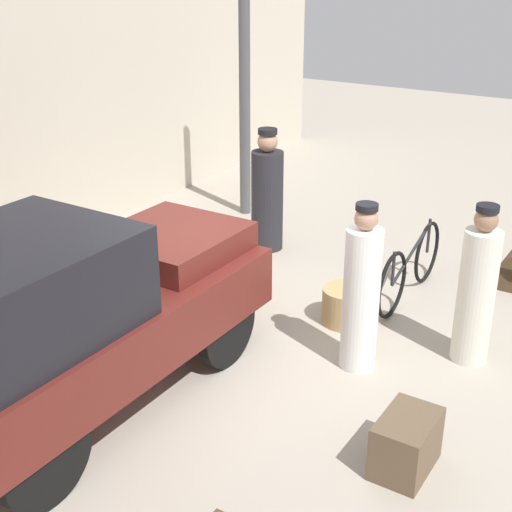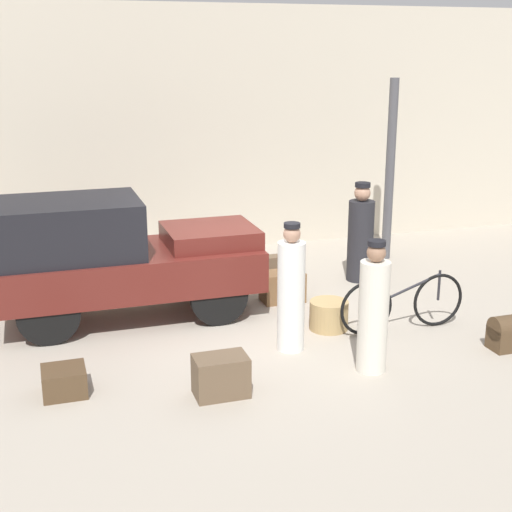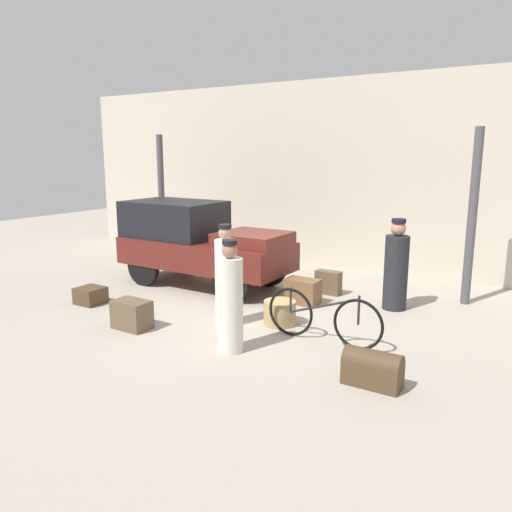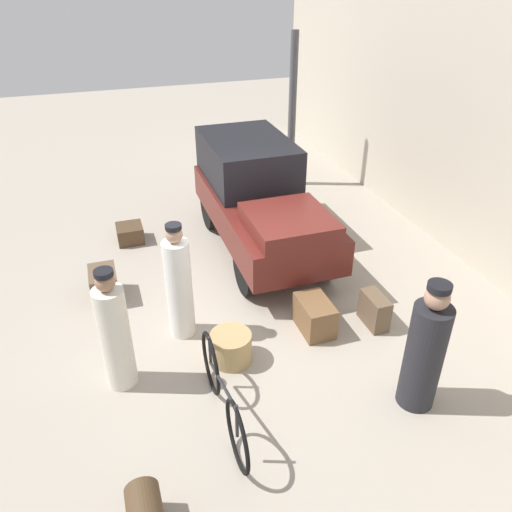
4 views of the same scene
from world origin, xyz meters
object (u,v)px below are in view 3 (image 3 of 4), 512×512
Objects in this scene: porter_carrying_trunk at (226,279)px; porter_standing_middle at (230,301)px; truck at (197,240)px; suitcase_tan_flat at (132,315)px; suitcase_small_leather at (91,295)px; bicycle at (323,317)px; wicker_basket at (280,313)px; trunk_wicker_pale at (328,282)px; trunk_barrel_dark at (372,368)px; trunk_large_brown at (302,291)px; conductor_in_dark_uniform at (396,269)px.

porter_standing_middle is (0.71, -0.88, -0.03)m from porter_carrying_trunk.
truck is at bearing 138.70° from porter_carrying_trunk.
suitcase_small_leather is (-1.66, 0.56, -0.08)m from suitcase_tan_flat.
porter_standing_middle is at bearing 2.31° from suitcase_tan_flat.
bicycle is 1.11× the size of porter_carrying_trunk.
suitcase_small_leather is at bearing -166.19° from wicker_basket.
trunk_wicker_pale is (-1.01, 2.45, -0.16)m from bicycle.
bicycle reaches higher than trunk_barrel_dark.
suitcase_small_leather is (-2.84, -0.40, -0.61)m from porter_carrying_trunk.
porter_carrying_trunk is at bearing -41.30° from truck.
bicycle reaches higher than suitcase_small_leather.
suitcase_tan_flat is at bearing -72.96° from truck.
porter_carrying_trunk reaches higher than bicycle.
suitcase_tan_flat is 1.76m from suitcase_small_leather.
truck is 2.64m from trunk_large_brown.
conductor_in_dark_uniform is at bearing 48.07° from porter_carrying_trunk.
trunk_barrel_dark is (2.08, 0.03, -0.51)m from porter_standing_middle.
trunk_wicker_pale reaches higher than wicker_basket.
truck is at bearing 156.02° from bicycle.
suitcase_small_leather is (-0.83, -2.17, -0.81)m from truck.
suitcase_tan_flat is 1.24× the size of suitcase_small_leather.
wicker_basket is 2.10m from trunk_wicker_pale.
porter_standing_middle is (2.72, -2.65, -0.22)m from truck.
truck is 2.69m from porter_carrying_trunk.
wicker_basket is 2.44m from trunk_barrel_dark.
porter_standing_middle is (-0.03, -1.36, 0.54)m from wicker_basket.
trunk_large_brown is at bearing -159.64° from conductor_in_dark_uniform.
porter_standing_middle is at bearing -179.22° from trunk_barrel_dark.
wicker_basket is (-0.93, 0.35, -0.19)m from bicycle.
wicker_basket is at bearing 13.81° from suitcase_small_leather.
trunk_large_brown is (2.53, -0.03, -0.73)m from truck.
bicycle is 2.64× the size of trunk_barrel_dark.
porter_standing_middle is at bearing -44.24° from truck.
suitcase_small_leather is (-3.55, 0.48, -0.58)m from porter_standing_middle.
truck is 5.81× the size of trunk_large_brown.
trunk_large_brown is at bearing 32.51° from suitcase_small_leather.
truck is 3.81m from porter_standing_middle.
porter_carrying_trunk is at bearing 162.98° from trunk_barrel_dark.
conductor_in_dark_uniform is 3.12m from porter_carrying_trunk.
conductor_in_dark_uniform is 3.49m from porter_standing_middle.
trunk_barrel_dark is at bearing -77.61° from conductor_in_dark_uniform.
trunk_barrel_dark is (1.11, -0.98, -0.16)m from bicycle.
trunk_wicker_pale is at bearing 62.44° from suitcase_tan_flat.
trunk_wicker_pale is at bearing 90.64° from porter_standing_middle.
conductor_in_dark_uniform is 2.35× the size of trunk_barrel_dark.
bicycle is 1.15× the size of porter_standing_middle.
conductor_in_dark_uniform reaches higher than wicker_basket.
trunk_barrel_dark is at bearing -4.59° from suitcase_small_leather.
suitcase_small_leather is (-3.58, -0.88, -0.05)m from wicker_basket.
trunk_large_brown is (0.52, 1.74, -0.54)m from porter_carrying_trunk.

